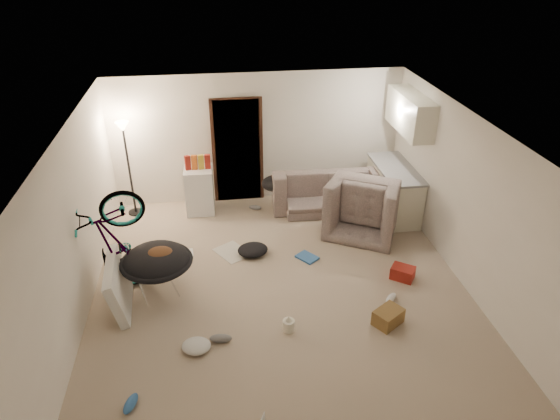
{
  "coord_description": "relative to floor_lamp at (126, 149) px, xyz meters",
  "views": [
    {
      "loc": [
        -0.85,
        -5.95,
        4.67
      ],
      "look_at": [
        0.08,
        0.6,
        0.99
      ],
      "focal_mm": 32.0,
      "sensor_mm": 36.0,
      "label": 1
    }
  ],
  "objects": [
    {
      "name": "hoodie",
      "position": [
        0.67,
        -2.52,
        -0.66
      ],
      "size": [
        0.55,
        0.48,
        0.22
      ],
      "primitive_type": "ellipsoid",
      "rotation": [
        0.0,
        0.0,
        0.19
      ],
      "color": "#4B2D19",
      "rests_on": "saucer_chair"
    },
    {
      "name": "wall_back",
      "position": [
        2.4,
        0.36,
        -0.06
      ],
      "size": [
        5.5,
        0.02,
        2.5
      ],
      "primitive_type": "cube",
      "color": "white",
      "rests_on": "floor"
    },
    {
      "name": "drink_case_b",
      "position": [
        4.3,
        -2.7,
        -1.21
      ],
      "size": [
        0.42,
        0.4,
        0.2
      ],
      "primitive_type": "cube",
      "rotation": [
        0.0,
        0.0,
        -0.63
      ],
      "color": "maroon",
      "rests_on": "floor"
    },
    {
      "name": "shoe_1",
      "position": [
        2.26,
        -0.2,
        -1.26
      ],
      "size": [
        0.26,
        0.17,
        0.09
      ],
      "primitive_type": "ellipsoid",
      "rotation": [
        0.0,
        0.0,
        -0.32
      ],
      "color": "slate",
      "rests_on": "floor"
    },
    {
      "name": "ceiling",
      "position": [
        2.4,
        -2.65,
        1.2
      ],
      "size": [
        5.5,
        6.0,
        0.02
      ],
      "primitive_type": "cube",
      "color": "white",
      "rests_on": "wall_back"
    },
    {
      "name": "snack_box_0",
      "position": [
        1.06,
        -0.1,
        -0.31
      ],
      "size": [
        0.12,
        0.09,
        0.3
      ],
      "primitive_type": "cube",
      "rotation": [
        0.0,
        0.0,
        0.27
      ],
      "color": "maroon",
      "rests_on": "mini_fridge"
    },
    {
      "name": "clothes_lump_c",
      "position": [
        1.15,
        -3.78,
        -1.25
      ],
      "size": [
        0.43,
        0.39,
        0.12
      ],
      "primitive_type": "ellipsoid",
      "rotation": [
        0.0,
        0.0,
        -0.19
      ],
      "color": "silver",
      "rests_on": "floor"
    },
    {
      "name": "wall_right",
      "position": [
        5.16,
        -2.65,
        -0.06
      ],
      "size": [
        0.02,
        6.0,
        2.5
      ],
      "primitive_type": "cube",
      "color": "white",
      "rests_on": "floor"
    },
    {
      "name": "shoe_2",
      "position": [
        0.43,
        -4.57,
        -1.25
      ],
      "size": [
        0.21,
        0.31,
        0.11
      ],
      "primitive_type": "ellipsoid",
      "rotation": [
        0.0,
        0.0,
        1.23
      ],
      "color": "#2E61A8",
      "rests_on": "floor"
    },
    {
      "name": "sofa",
      "position": [
        3.62,
        -0.2,
        -1.01
      ],
      "size": [
        2.08,
        0.87,
        0.6
      ],
      "primitive_type": "imported",
      "rotation": [
        0.0,
        0.0,
        3.11
      ],
      "color": "#363C35",
      "rests_on": "floor"
    },
    {
      "name": "saucer_chair",
      "position": [
        0.62,
        -2.49,
        -0.87
      ],
      "size": [
        1.04,
        1.04,
        0.74
      ],
      "color": "silver",
      "rests_on": "floor"
    },
    {
      "name": "book_white",
      "position": [
        1.0,
        -1.55,
        -1.3
      ],
      "size": [
        0.2,
        0.25,
        0.02
      ],
      "primitive_type": "cube",
      "rotation": [
        0.0,
        0.0,
        0.07
      ],
      "color": "silver",
      "rests_on": "floor"
    },
    {
      "name": "tv_box",
      "position": [
        0.1,
        -2.75,
        -0.95
      ],
      "size": [
        0.36,
        1.1,
        0.72
      ],
      "primitive_type": "cube",
      "rotation": [
        0.0,
        -0.21,
        0.08
      ],
      "color": "silver",
      "rests_on": "floor"
    },
    {
      "name": "book_blue",
      "position": [
        2.94,
        -1.96,
        -1.29
      ],
      "size": [
        0.4,
        0.42,
        0.03
      ],
      "primitive_type": "cube",
      "rotation": [
        0.0,
        0.0,
        0.66
      ],
      "color": "#2E61A8",
      "rests_on": "floor"
    },
    {
      "name": "doorway",
      "position": [
        2.0,
        0.32,
        -0.29
      ],
      "size": [
        0.85,
        0.1,
        2.04
      ],
      "primitive_type": "cube",
      "color": "black",
      "rests_on": "floor"
    },
    {
      "name": "snack_box_2",
      "position": [
        1.3,
        -0.1,
        -0.31
      ],
      "size": [
        0.11,
        0.09,
        0.3
      ],
      "primitive_type": "cube",
      "rotation": [
        0.0,
        0.0,
        0.19
      ],
      "color": "gold",
      "rests_on": "mini_fridge"
    },
    {
      "name": "floor",
      "position": [
        2.4,
        -2.65,
        -1.32
      ],
      "size": [
        5.5,
        6.0,
        0.02
      ],
      "primitive_type": "cube",
      "color": "tan",
      "rests_on": "ground"
    },
    {
      "name": "clothes_lump_a",
      "position": [
        2.07,
        -1.71,
        -1.23
      ],
      "size": [
        0.55,
        0.49,
        0.16
      ],
      "primitive_type": "ellipsoid",
      "rotation": [
        0.0,
        0.0,
        0.13
      ],
      "color": "black",
      "rests_on": "floor"
    },
    {
      "name": "sofa_drape",
      "position": [
        2.67,
        -0.2,
        -0.77
      ],
      "size": [
        0.64,
        0.56,
        0.28
      ],
      "primitive_type": "ellipsoid",
      "rotation": [
        0.0,
        0.0,
        0.19
      ],
      "color": "black",
      "rests_on": "sofa"
    },
    {
      "name": "shoe_0",
      "position": [
        3.23,
        -0.1,
        -1.25
      ],
      "size": [
        0.3,
        0.14,
        0.11
      ],
      "primitive_type": "ellipsoid",
      "rotation": [
        0.0,
        0.0,
        -0.08
      ],
      "color": "#2E61A8",
      "rests_on": "floor"
    },
    {
      "name": "juicer",
      "position": [
        2.38,
        -3.59,
        -1.21
      ],
      "size": [
        0.16,
        0.16,
        0.23
      ],
      "color": "white",
      "rests_on": "floor"
    },
    {
      "name": "kitchen_uppers",
      "position": [
        4.96,
        -0.65,
        0.64
      ],
      "size": [
        0.38,
        1.4,
        0.65
      ],
      "primitive_type": "cube",
      "color": "silver",
      "rests_on": "wall_right"
    },
    {
      "name": "kitchen_counter",
      "position": [
        4.83,
        -0.65,
        -0.87
      ],
      "size": [
        0.6,
        1.5,
        0.88
      ],
      "primitive_type": "cube",
      "color": "silver",
      "rests_on": "floor"
    },
    {
      "name": "newspaper",
      "position": [
        1.74,
        -1.61,
        -1.3
      ],
      "size": [
        0.68,
        0.72,
        0.01
      ],
      "primitive_type": "cube",
      "rotation": [
        0.0,
        0.0,
        0.56
      ],
      "color": "beige",
      "rests_on": "floor"
    },
    {
      "name": "wall_front",
      "position": [
        2.4,
        -5.66,
        -0.06
      ],
      "size": [
        5.5,
        0.02,
        2.5
      ],
      "primitive_type": "cube",
      "color": "white",
      "rests_on": "floor"
    },
    {
      "name": "shoe_3",
      "position": [
        1.47,
        -3.68,
        -1.25
      ],
      "size": [
        0.31,
        0.16,
        0.11
      ],
      "primitive_type": "ellipsoid",
      "rotation": [
        0.0,
        0.0,
        -0.13
      ],
      "color": "slate",
      "rests_on": "floor"
    },
    {
      "name": "bicycle",
      "position": [
        0.1,
        -2.44,
        -0.84
      ],
      "size": [
        1.87,
        1.06,
        1.02
      ],
      "primitive_type": "imported",
      "rotation": [
        0.0,
        -0.17,
        1.74
      ],
      "color": "black",
      "rests_on": "floor"
    },
    {
      "name": "door_trim",
      "position": [
        2.0,
        0.29,
        -0.29
      ],
      "size": [
        0.97,
        0.04,
        2.1
      ],
      "primitive_type": "cube",
      "color": "#361D13",
      "rests_on": "floor"
    },
    {
      "name": "drink_case_a",
      "position": [
        3.74,
        -3.65,
        -1.2
      ],
      "size": [
        0.48,
        0.45,
        0.22
      ],
      "primitive_type": "cube",
      "rotation": [
        0.0,
        0.0,
        0.59
      ],
      "color": "brown",
      "rests_on": "floor"
    },
    {
      "name": "shoe_4",
      "position": [
        3.94,
        -3.2,
        -1.26
      ],
      "size": [
        0.26,
        0.26,
        0.1
      ],
      "primitive_type": "ellipsoid",
      "rotation": [
        0.0,
        0.0,
        0.8
      ],
      "color": "white",
      "rests_on": "floor"
    },
    {
      "name": "armchair",
      "position": [
        4.17,
        -1.11,
        -0.92
      ],
      "size": [
        1.55,
        1.49,
        0.78
      ],
      "primitive_type": "imported",
      "rotation": [
        0.0,
        0.0,
        2.63
      ],
      "color": "#363C35",
      "rests_on": "floor"
    },
    {
      "name": "snack_box_3",
      "position": [
        1.42,
        -0.1,
        -0.31
      ],
      "size": [
        0.11,
        0.08,
        0.3
      ],
      "primitive_type": "cube",
      "rotation": [
        0.0,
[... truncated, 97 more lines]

